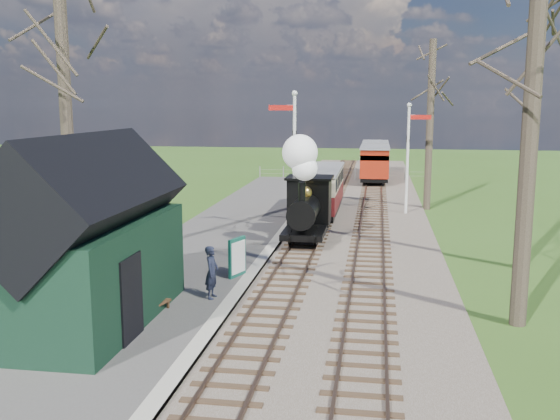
{
  "coord_description": "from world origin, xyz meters",
  "views": [
    {
      "loc": [
        2.8,
        -10.24,
        5.68
      ],
      "look_at": [
        -0.89,
        13.28,
        1.6
      ],
      "focal_mm": 40.0,
      "sensor_mm": 36.0,
      "label": 1
    }
  ],
  "objects_px": {
    "station_shed": "(88,242)",
    "red_carriage_a": "(375,163)",
    "coach": "(320,189)",
    "semaphore_far": "(409,150)",
    "person": "(212,272)",
    "sign_board": "(237,257)",
    "red_carriage_b": "(375,157)",
    "bench": "(148,300)",
    "semaphore_near": "(293,153)",
    "locomotive": "(306,196)"
  },
  "relations": [
    {
      "from": "station_shed",
      "to": "red_carriage_a",
      "type": "height_order",
      "value": "station_shed"
    },
    {
      "from": "station_shed",
      "to": "coach",
      "type": "height_order",
      "value": "station_shed"
    },
    {
      "from": "semaphore_far",
      "to": "person",
      "type": "relative_size",
      "value": 3.77
    },
    {
      "from": "station_shed",
      "to": "sign_board",
      "type": "relative_size",
      "value": 5.0
    },
    {
      "from": "coach",
      "to": "red_carriage_b",
      "type": "distance_m",
      "value": 19.67
    },
    {
      "from": "coach",
      "to": "bench",
      "type": "relative_size",
      "value": 5.07
    },
    {
      "from": "semaphore_far",
      "to": "red_carriage_a",
      "type": "bearing_deg",
      "value": 98.08
    },
    {
      "from": "coach",
      "to": "red_carriage_b",
      "type": "relative_size",
      "value": 1.37
    },
    {
      "from": "red_carriage_b",
      "to": "red_carriage_a",
      "type": "bearing_deg",
      "value": -90.0
    },
    {
      "from": "coach",
      "to": "red_carriage_a",
      "type": "height_order",
      "value": "red_carriage_a"
    },
    {
      "from": "station_shed",
      "to": "semaphore_near",
      "type": "bearing_deg",
      "value": 73.62
    },
    {
      "from": "semaphore_far",
      "to": "semaphore_near",
      "type": "bearing_deg",
      "value": -130.6
    },
    {
      "from": "coach",
      "to": "sign_board",
      "type": "relative_size",
      "value": 5.51
    },
    {
      "from": "semaphore_near",
      "to": "bench",
      "type": "bearing_deg",
      "value": -101.73
    },
    {
      "from": "sign_board",
      "to": "red_carriage_b",
      "type": "bearing_deg",
      "value": 82.44
    },
    {
      "from": "coach",
      "to": "sign_board",
      "type": "distance_m",
      "value": 11.94
    },
    {
      "from": "station_shed",
      "to": "locomotive",
      "type": "bearing_deg",
      "value": 67.68
    },
    {
      "from": "red_carriage_b",
      "to": "station_shed",
      "type": "bearing_deg",
      "value": -100.85
    },
    {
      "from": "bench",
      "to": "sign_board",
      "type": "bearing_deg",
      "value": 68.32
    },
    {
      "from": "semaphore_near",
      "to": "coach",
      "type": "relative_size",
      "value": 0.9
    },
    {
      "from": "red_carriage_a",
      "to": "semaphore_far",
      "type": "bearing_deg",
      "value": -81.92
    },
    {
      "from": "red_carriage_b",
      "to": "bench",
      "type": "relative_size",
      "value": 3.7
    },
    {
      "from": "coach",
      "to": "person",
      "type": "relative_size",
      "value": 4.58
    },
    {
      "from": "locomotive",
      "to": "coach",
      "type": "bearing_deg",
      "value": 89.89
    },
    {
      "from": "semaphore_far",
      "to": "person",
      "type": "bearing_deg",
      "value": -111.44
    },
    {
      "from": "semaphore_far",
      "to": "station_shed",
      "type": "bearing_deg",
      "value": -115.72
    },
    {
      "from": "semaphore_far",
      "to": "bench",
      "type": "distance_m",
      "value": 18.94
    },
    {
      "from": "person",
      "to": "semaphore_far",
      "type": "bearing_deg",
      "value": -18.63
    },
    {
      "from": "semaphore_far",
      "to": "person",
      "type": "height_order",
      "value": "semaphore_far"
    },
    {
      "from": "semaphore_far",
      "to": "red_carriage_b",
      "type": "relative_size",
      "value": 1.13
    },
    {
      "from": "red_carriage_a",
      "to": "semaphore_near",
      "type": "bearing_deg",
      "value": -100.32
    },
    {
      "from": "semaphore_far",
      "to": "coach",
      "type": "xyz_separation_m",
      "value": [
        -4.37,
        -1.5,
        -1.88
      ]
    },
    {
      "from": "locomotive",
      "to": "semaphore_near",
      "type": "bearing_deg",
      "value": 115.83
    },
    {
      "from": "red_carriage_a",
      "to": "locomotive",
      "type": "bearing_deg",
      "value": -97.42
    },
    {
      "from": "station_shed",
      "to": "semaphore_far",
      "type": "relative_size",
      "value": 1.1
    },
    {
      "from": "locomotive",
      "to": "red_carriage_a",
      "type": "height_order",
      "value": "locomotive"
    },
    {
      "from": "person",
      "to": "bench",
      "type": "bearing_deg",
      "value": 142.2
    },
    {
      "from": "locomotive",
      "to": "red_carriage_a",
      "type": "xyz_separation_m",
      "value": [
        2.61,
        20.06,
        -0.52
      ]
    },
    {
      "from": "locomotive",
      "to": "sign_board",
      "type": "relative_size",
      "value": 3.44
    },
    {
      "from": "locomotive",
      "to": "semaphore_far",
      "type": "bearing_deg",
      "value": 59.9
    },
    {
      "from": "locomotive",
      "to": "bench",
      "type": "relative_size",
      "value": 3.17
    },
    {
      "from": "station_shed",
      "to": "locomotive",
      "type": "height_order",
      "value": "station_shed"
    },
    {
      "from": "coach",
      "to": "locomotive",
      "type": "bearing_deg",
      "value": -90.11
    },
    {
      "from": "semaphore_near",
      "to": "red_carriage_a",
      "type": "height_order",
      "value": "semaphore_near"
    },
    {
      "from": "red_carriage_a",
      "to": "bench",
      "type": "distance_m",
      "value": 30.24
    },
    {
      "from": "station_shed",
      "to": "bench",
      "type": "xyz_separation_m",
      "value": [
        1.2,
        0.82,
        -1.72
      ]
    },
    {
      "from": "semaphore_near",
      "to": "semaphore_far",
      "type": "height_order",
      "value": "semaphore_near"
    },
    {
      "from": "locomotive",
      "to": "coach",
      "type": "xyz_separation_m",
      "value": [
        0.01,
        6.06,
        -0.53
      ]
    },
    {
      "from": "semaphore_near",
      "to": "red_carriage_b",
      "type": "xyz_separation_m",
      "value": [
        3.37,
        24.0,
        -2.13
      ]
    },
    {
      "from": "bench",
      "to": "person",
      "type": "distance_m",
      "value": 2.07
    }
  ]
}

